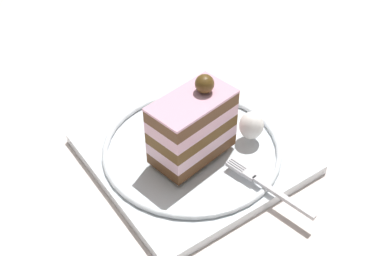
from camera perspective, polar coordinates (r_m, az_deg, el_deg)
ground_plane at (r=0.62m, az=-0.66°, el=-4.72°), size 2.40×2.40×0.00m
dessert_plate at (r=0.63m, az=0.00°, el=-2.77°), size 0.28×0.28×0.02m
cake_slice at (r=0.58m, az=0.02°, el=0.23°), size 0.10×0.06×0.11m
whipped_cream_dollop at (r=0.63m, az=6.90°, el=0.30°), size 0.03×0.03×0.04m
fork at (r=0.58m, az=8.63°, el=-6.70°), size 0.01×0.12×0.00m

